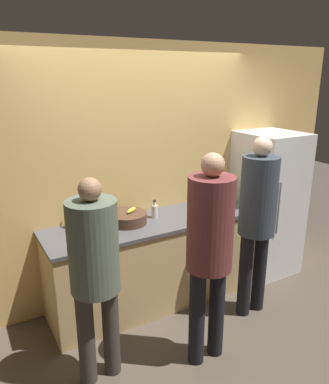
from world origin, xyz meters
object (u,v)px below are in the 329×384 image
object	(u,v)px
person_center	(210,243)
cup_black	(203,204)
person_right	(257,213)
bottle_red	(222,194)
refrigerator	(267,203)
utensil_crock	(76,219)
bottle_clear	(155,211)
fruit_bowl	(127,218)
person_left	(94,265)
potted_plant	(209,190)

from	to	relation	value
person_center	cup_black	world-z (taller)	person_center
person_right	bottle_red	world-z (taller)	person_right
cup_black	refrigerator	bearing A→B (deg)	-5.91
person_right	utensil_crock	bearing A→B (deg)	150.33
bottle_clear	bottle_red	bearing A→B (deg)	8.28
refrigerator	bottle_red	xyz separation A→B (m)	(-0.49, 0.23, 0.13)
person_right	fruit_bowl	size ratio (longest dim) A/B	4.65
refrigerator	person_left	bearing A→B (deg)	-163.99
fruit_bowl	bottle_red	xyz separation A→B (m)	(1.26, 0.14, 0.00)
bottle_red	bottle_clear	bearing A→B (deg)	-171.72
refrigerator	potted_plant	distance (m)	0.76
person_center	utensil_crock	distance (m)	1.34
potted_plant	fruit_bowl	bearing A→B (deg)	-174.60
utensil_crock	bottle_red	bearing A→B (deg)	0.00
fruit_bowl	potted_plant	bearing A→B (deg)	5.40
person_left	bottle_red	bearing A→B (deg)	25.87
person_left	bottle_clear	distance (m)	1.18
refrigerator	person_left	distance (m)	2.46
utensil_crock	cup_black	bearing A→B (deg)	-5.85
refrigerator	fruit_bowl	bearing A→B (deg)	177.04
fruit_bowl	cup_black	size ratio (longest dim) A/B	4.73
potted_plant	person_center	bearing A→B (deg)	-126.30
refrigerator	utensil_crock	distance (m)	2.23
refrigerator	cup_black	distance (m)	0.88
person_right	fruit_bowl	bearing A→B (deg)	145.28
fruit_bowl	person_center	bearing A→B (deg)	-76.76
person_center	bottle_clear	distance (m)	1.01
person_right	cup_black	size ratio (longest dim) A/B	21.98
fruit_bowl	utensil_crock	bearing A→B (deg)	163.37
person_center	person_right	size ratio (longest dim) A/B	0.99
cup_black	person_left	bearing A→B (deg)	-152.85
refrigerator	utensil_crock	xyz separation A→B (m)	(-2.21, 0.23, 0.15)
fruit_bowl	utensil_crock	xyz separation A→B (m)	(-0.46, 0.14, 0.03)
utensil_crock	cup_black	size ratio (longest dim) A/B	3.86
potted_plant	person_left	bearing A→B (deg)	-152.33
bottle_clear	potted_plant	size ratio (longest dim) A/B	0.69
fruit_bowl	person_left	bearing A→B (deg)	-128.24
person_right	cup_black	bearing A→B (deg)	99.69
person_center	fruit_bowl	world-z (taller)	person_center
bottle_red	bottle_clear	size ratio (longest dim) A/B	0.80
fruit_bowl	cup_black	world-z (taller)	fruit_bowl
utensil_crock	cup_black	distance (m)	1.35
person_right	potted_plant	world-z (taller)	person_right
person_left	person_right	world-z (taller)	person_right
person_left	person_center	bearing A→B (deg)	-15.80
person_center	utensil_crock	xyz separation A→B (m)	(-0.69, 1.14, -0.07)
refrigerator	bottle_clear	bearing A→B (deg)	176.56
person_center	bottle_clear	bearing A→B (deg)	86.52
person_left	utensil_crock	bearing A→B (deg)	80.82
bottle_clear	cup_black	distance (m)	0.59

